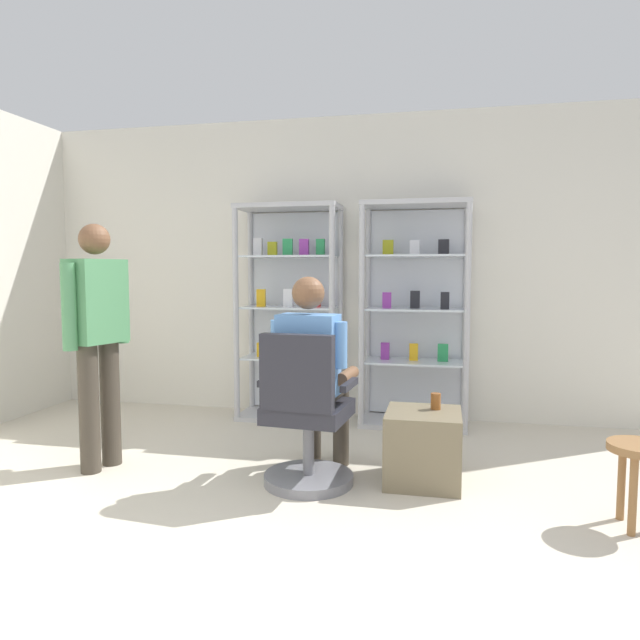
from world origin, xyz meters
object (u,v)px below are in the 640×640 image
display_cabinet_left (291,311)px  standing_customer (97,330)px  display_cabinet_right (415,313)px  seated_shopkeeper (314,368)px  storage_crate (423,447)px  office_chair (306,424)px  tea_glass (436,401)px  wooden_stool (640,461)px

display_cabinet_left → standing_customer: 1.83m
display_cabinet_right → standing_customer: bearing=-141.4°
seated_shopkeeper → storage_crate: (0.69, 0.07, -0.49)m
display_cabinet_right → office_chair: display_cabinet_right is taller
standing_customer → display_cabinet_right: bearing=38.6°
storage_crate → tea_glass: 0.30m
display_cabinet_left → seated_shopkeeper: (0.54, -1.46, -0.26)m
storage_crate → display_cabinet_left: bearing=131.3°
display_cabinet_right → storage_crate: display_cabinet_right is taller
display_cabinet_left → display_cabinet_right: bearing=0.1°
display_cabinet_right → office_chair: bearing=-109.3°
seated_shopkeeper → standing_customer: standing_customer is taller
seated_shopkeeper → storage_crate: size_ratio=2.73×
tea_glass → standing_customer: bearing=-173.0°
display_cabinet_left → storage_crate: (1.23, -1.40, -0.74)m
display_cabinet_right → display_cabinet_left: bearing=-179.9°
office_chair → storage_crate: size_ratio=2.03×
display_cabinet_left → office_chair: display_cabinet_left is taller
storage_crate → wooden_stool: storage_crate is taller
office_chair → seated_shopkeeper: bearing=84.8°
seated_shopkeeper → storage_crate: 0.84m
storage_crate → tea_glass: bearing=46.5°
display_cabinet_left → storage_crate: 2.00m
display_cabinet_left → office_chair: bearing=-72.0°
display_cabinet_right → seated_shopkeeper: 1.59m
tea_glass → display_cabinet_left: bearing=134.5°
display_cabinet_left → office_chair: 1.80m
tea_glass → seated_shopkeeper: bearing=-169.5°
seated_shopkeeper → wooden_stool: seated_shopkeeper is taller
seated_shopkeeper → tea_glass: size_ratio=12.53×
display_cabinet_left → seated_shopkeeper: size_ratio=1.47×
seated_shopkeeper → tea_glass: seated_shopkeeper is taller
wooden_stool → office_chair: bearing=173.9°
display_cabinet_left → wooden_stool: 3.02m
display_cabinet_left → tea_glass: display_cabinet_left is taller
wooden_stool → standing_customer: bearing=176.0°
office_chair → standing_customer: size_ratio=0.59×
storage_crate → display_cabinet_right: bearing=95.3°
display_cabinet_left → office_chair: size_ratio=1.98×
office_chair → standing_customer: (-1.42, 0.03, 0.54)m
display_cabinet_right → wooden_stool: 2.28m
tea_glass → wooden_stool: (1.03, -0.50, -0.15)m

